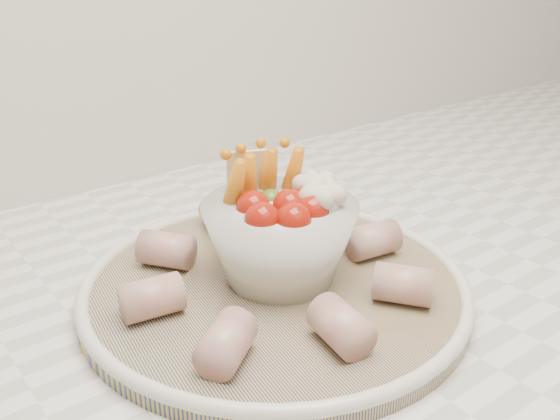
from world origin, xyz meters
TOP-DOWN VIEW (x-y plane):
  - serving_platter at (-0.07, 1.41)m, footprint 0.38×0.38m
  - veggie_bowl at (-0.06, 1.41)m, footprint 0.14×0.14m
  - cured_meat_rolls at (-0.07, 1.41)m, footprint 0.26×0.27m

SIDE VIEW (x-z plane):
  - serving_platter at x=-0.07m, z-range 0.92..0.94m
  - cured_meat_rolls at x=-0.07m, z-range 0.93..0.97m
  - veggie_bowl at x=-0.06m, z-range 0.92..1.04m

